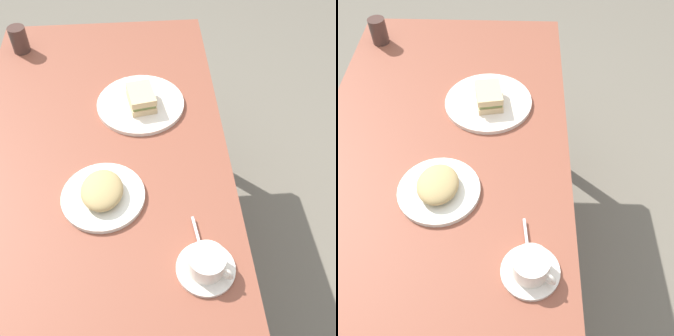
{
  "view_description": "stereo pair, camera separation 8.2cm",
  "coord_description": "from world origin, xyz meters",
  "views": [
    {
      "loc": [
        -0.89,
        -0.15,
        1.64
      ],
      "look_at": [
        -0.14,
        -0.2,
        0.74
      ],
      "focal_mm": 44.34,
      "sensor_mm": 36.0,
      "label": 1
    },
    {
      "loc": [
        -0.89,
        -0.23,
        1.64
      ],
      "look_at": [
        -0.14,
        -0.2,
        0.74
      ],
      "focal_mm": 44.34,
      "sensor_mm": 36.0,
      "label": 2
    }
  ],
  "objects": [
    {
      "name": "spoon",
      "position": [
        -0.37,
        -0.26,
        0.72
      ],
      "size": [
        0.1,
        0.02,
        0.01
      ],
      "color": "silver",
      "rests_on": "coffee_saucer"
    },
    {
      "name": "coffee_cup",
      "position": [
        -0.45,
        -0.27,
        0.75
      ],
      "size": [
        0.09,
        0.1,
        0.05
      ],
      "color": "silver",
      "rests_on": "coffee_saucer"
    },
    {
      "name": "drinking_glass",
      "position": [
        0.51,
        0.3,
        0.76
      ],
      "size": [
        0.06,
        0.06,
        0.1
      ],
      "primitive_type": "cylinder",
      "color": "#462F28",
      "rests_on": "dining_table"
    },
    {
      "name": "ground_plane",
      "position": [
        0.0,
        0.0,
        0.0
      ],
      "size": [
        6.0,
        6.0,
        0.0
      ],
      "primitive_type": "plane",
      "color": "#696254"
    },
    {
      "name": "side_food_pile",
      "position": [
        -0.21,
        -0.02,
        0.75
      ],
      "size": [
        0.14,
        0.12,
        0.04
      ],
      "primitive_type": "ellipsoid",
      "color": "tan",
      "rests_on": "side_plate"
    },
    {
      "name": "dining_table",
      "position": [
        0.0,
        0.0,
        0.62
      ],
      "size": [
        1.35,
        0.78,
        0.71
      ],
      "color": "brown",
      "rests_on": "ground_plane"
    },
    {
      "name": "side_plate",
      "position": [
        -0.21,
        -0.02,
        0.72
      ],
      "size": [
        0.23,
        0.23,
        0.01
      ],
      "primitive_type": "cylinder",
      "color": "silver",
      "rests_on": "dining_table"
    },
    {
      "name": "sandwich_plate",
      "position": [
        0.16,
        -0.14,
        0.72
      ],
      "size": [
        0.29,
        0.29,
        0.01
      ],
      "primitive_type": "cylinder",
      "color": "silver",
      "rests_on": "dining_table"
    },
    {
      "name": "coffee_saucer",
      "position": [
        -0.45,
        -0.27,
        0.71
      ],
      "size": [
        0.15,
        0.15,
        0.01
      ],
      "primitive_type": "cylinder",
      "color": "silver",
      "rests_on": "dining_table"
    },
    {
      "name": "sandwich_front",
      "position": [
        0.15,
        -0.14,
        0.75
      ],
      "size": [
        0.12,
        0.1,
        0.05
      ],
      "color": "#D5B17D",
      "rests_on": "sandwich_plate"
    }
  ]
}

